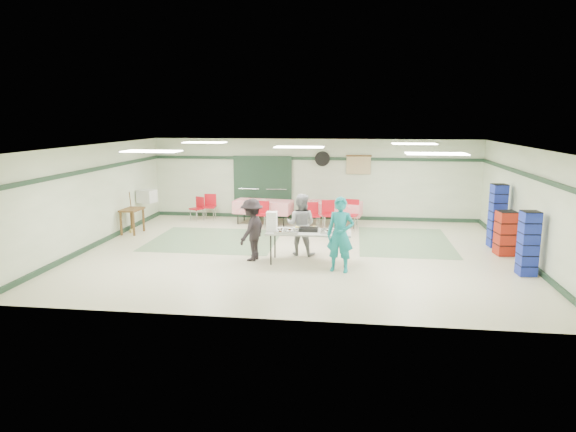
# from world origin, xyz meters

# --- Properties ---
(floor) EXTENTS (11.00, 11.00, 0.00)m
(floor) POSITION_xyz_m (0.00, 0.00, 0.00)
(floor) COLOR beige
(floor) RESTS_ON ground
(ceiling) EXTENTS (11.00, 11.00, 0.00)m
(ceiling) POSITION_xyz_m (0.00, 0.00, 2.70)
(ceiling) COLOR white
(ceiling) RESTS_ON wall_back
(wall_back) EXTENTS (11.00, 0.00, 11.00)m
(wall_back) POSITION_xyz_m (0.00, 4.50, 1.35)
(wall_back) COLOR beige
(wall_back) RESTS_ON floor
(wall_front) EXTENTS (11.00, 0.00, 11.00)m
(wall_front) POSITION_xyz_m (0.00, -4.50, 1.35)
(wall_front) COLOR beige
(wall_front) RESTS_ON floor
(wall_left) EXTENTS (0.00, 9.00, 9.00)m
(wall_left) POSITION_xyz_m (-5.50, 0.00, 1.35)
(wall_left) COLOR beige
(wall_left) RESTS_ON floor
(wall_right) EXTENTS (0.00, 9.00, 9.00)m
(wall_right) POSITION_xyz_m (5.50, 0.00, 1.35)
(wall_right) COLOR beige
(wall_right) RESTS_ON floor
(trim_back) EXTENTS (11.00, 0.06, 0.10)m
(trim_back) POSITION_xyz_m (0.00, 4.47, 2.05)
(trim_back) COLOR #1D3525
(trim_back) RESTS_ON wall_back
(baseboard_back) EXTENTS (11.00, 0.06, 0.12)m
(baseboard_back) POSITION_xyz_m (0.00, 4.47, 0.06)
(baseboard_back) COLOR #1D3525
(baseboard_back) RESTS_ON floor
(trim_left) EXTENTS (0.06, 9.00, 0.10)m
(trim_left) POSITION_xyz_m (-5.47, 0.00, 2.05)
(trim_left) COLOR #1D3525
(trim_left) RESTS_ON wall_back
(baseboard_left) EXTENTS (0.06, 9.00, 0.12)m
(baseboard_left) POSITION_xyz_m (-5.47, 0.00, 0.06)
(baseboard_left) COLOR #1D3525
(baseboard_left) RESTS_ON floor
(trim_right) EXTENTS (0.06, 9.00, 0.10)m
(trim_right) POSITION_xyz_m (5.47, 0.00, 2.05)
(trim_right) COLOR #1D3525
(trim_right) RESTS_ON wall_back
(baseboard_right) EXTENTS (0.06, 9.00, 0.12)m
(baseboard_right) POSITION_xyz_m (5.47, 0.00, 0.06)
(baseboard_right) COLOR #1D3525
(baseboard_right) RESTS_ON floor
(green_patch_a) EXTENTS (3.50, 3.00, 0.01)m
(green_patch_a) POSITION_xyz_m (-2.50, 1.00, 0.00)
(green_patch_a) COLOR slate
(green_patch_a) RESTS_ON floor
(green_patch_b) EXTENTS (2.50, 3.50, 0.01)m
(green_patch_b) POSITION_xyz_m (2.80, 1.50, 0.00)
(green_patch_b) COLOR slate
(green_patch_b) RESTS_ON floor
(double_door_left) EXTENTS (0.90, 0.06, 2.10)m
(double_door_left) POSITION_xyz_m (-2.20, 4.44, 1.05)
(double_door_left) COLOR #959895
(double_door_left) RESTS_ON floor
(double_door_right) EXTENTS (0.90, 0.06, 2.10)m
(double_door_right) POSITION_xyz_m (-1.25, 4.44, 1.05)
(double_door_right) COLOR #959895
(double_door_right) RESTS_ON floor
(door_frame) EXTENTS (2.00, 0.03, 2.15)m
(door_frame) POSITION_xyz_m (-1.73, 4.42, 1.05)
(door_frame) COLOR #1D3525
(door_frame) RESTS_ON floor
(wall_fan) EXTENTS (0.50, 0.10, 0.50)m
(wall_fan) POSITION_xyz_m (0.30, 4.44, 2.05)
(wall_fan) COLOR black
(wall_fan) RESTS_ON wall_back
(scroll_banner) EXTENTS (0.80, 0.02, 0.60)m
(scroll_banner) POSITION_xyz_m (1.50, 4.44, 1.85)
(scroll_banner) COLOR tan
(scroll_banner) RESTS_ON wall_back
(serving_table) EXTENTS (1.99, 0.81, 0.76)m
(serving_table) POSITION_xyz_m (0.33, -0.92, 0.72)
(serving_table) COLOR #A7A8A3
(serving_table) RESTS_ON floor
(sheet_tray_right) EXTENTS (0.60, 0.45, 0.02)m
(sheet_tray_right) POSITION_xyz_m (0.91, -0.95, 0.77)
(sheet_tray_right) COLOR silver
(sheet_tray_right) RESTS_ON serving_table
(sheet_tray_mid) EXTENTS (0.58, 0.44, 0.02)m
(sheet_tray_mid) POSITION_xyz_m (0.23, -0.74, 0.77)
(sheet_tray_mid) COLOR silver
(sheet_tray_mid) RESTS_ON serving_table
(sheet_tray_left) EXTENTS (0.55, 0.42, 0.02)m
(sheet_tray_left) POSITION_xyz_m (-0.17, -1.08, 0.77)
(sheet_tray_left) COLOR silver
(sheet_tray_left) RESTS_ON serving_table
(baking_pan) EXTENTS (0.45, 0.28, 0.08)m
(baking_pan) POSITION_xyz_m (0.32, -0.89, 0.80)
(baking_pan) COLOR black
(baking_pan) RESTS_ON serving_table
(foam_box_stack) EXTENTS (0.24, 0.22, 0.44)m
(foam_box_stack) POSITION_xyz_m (-0.55, -0.90, 0.98)
(foam_box_stack) COLOR white
(foam_box_stack) RESTS_ON serving_table
(volunteer_teal) EXTENTS (0.69, 0.53, 1.68)m
(volunteer_teal) POSITION_xyz_m (1.09, -1.54, 0.84)
(volunteer_teal) COLOR #138088
(volunteer_teal) RESTS_ON floor
(volunteer_grey) EXTENTS (0.85, 0.71, 1.55)m
(volunteer_grey) POSITION_xyz_m (0.08, -0.24, 0.77)
(volunteer_grey) COLOR gray
(volunteer_grey) RESTS_ON floor
(volunteer_dark) EXTENTS (0.80, 1.08, 1.50)m
(volunteer_dark) POSITION_xyz_m (-1.04, -0.88, 0.75)
(volunteer_dark) COLOR black
(volunteer_dark) RESTS_ON floor
(dining_table_a) EXTENTS (2.00, 1.11, 0.77)m
(dining_table_a) POSITION_xyz_m (0.66, 3.43, 0.57)
(dining_table_a) COLOR red
(dining_table_a) RESTS_ON floor
(dining_table_b) EXTENTS (1.92, 1.03, 0.77)m
(dining_table_b) POSITION_xyz_m (-1.54, 3.43, 0.57)
(dining_table_b) COLOR red
(dining_table_b) RESTS_ON floor
(chair_a) EXTENTS (0.50, 0.50, 0.90)m
(chair_a) POSITION_xyz_m (0.62, 2.86, 0.55)
(chair_a) COLOR red
(chair_a) RESTS_ON floor
(chair_b) EXTENTS (0.48, 0.48, 0.82)m
(chair_b) POSITION_xyz_m (0.12, 2.85, 0.50)
(chair_b) COLOR red
(chair_b) RESTS_ON floor
(chair_c) EXTENTS (0.53, 0.53, 0.94)m
(chair_c) POSITION_xyz_m (1.30, 2.87, 0.58)
(chair_c) COLOR red
(chair_c) RESTS_ON floor
(chair_d) EXTENTS (0.44, 0.44, 0.83)m
(chair_d) POSITION_xyz_m (-1.46, 2.86, 0.51)
(chair_d) COLOR red
(chair_d) RESTS_ON floor
(chair_loose_a) EXTENTS (0.42, 0.42, 0.86)m
(chair_loose_a) POSITION_xyz_m (-3.45, 3.91, 0.52)
(chair_loose_a) COLOR red
(chair_loose_a) RESTS_ON floor
(chair_loose_b) EXTENTS (0.50, 0.50, 0.79)m
(chair_loose_b) POSITION_xyz_m (-3.80, 3.69, 0.48)
(chair_loose_b) COLOR red
(chair_loose_b) RESTS_ON floor
(crate_stack_blue_a) EXTENTS (0.41, 0.41, 1.69)m
(crate_stack_blue_a) POSITION_xyz_m (5.15, 1.22, 0.84)
(crate_stack_blue_a) COLOR #193197
(crate_stack_blue_a) RESTS_ON floor
(crate_stack_red) EXTENTS (0.49, 0.49, 1.12)m
(crate_stack_red) POSITION_xyz_m (5.15, 0.39, 0.56)
(crate_stack_red) COLOR #A01E10
(crate_stack_red) RESTS_ON floor
(crate_stack_blue_b) EXTENTS (0.39, 0.39, 1.43)m
(crate_stack_blue_b) POSITION_xyz_m (5.15, -1.31, 0.71)
(crate_stack_blue_b) COLOR #193197
(crate_stack_blue_b) RESTS_ON floor
(printer_table) EXTENTS (0.54, 0.79, 0.74)m
(printer_table) POSITION_xyz_m (-5.15, 1.53, 0.62)
(printer_table) COLOR brown
(printer_table) RESTS_ON floor
(office_printer) EXTENTS (0.59, 0.54, 0.40)m
(office_printer) POSITION_xyz_m (-5.15, 2.69, 0.94)
(office_printer) COLOR beige
(office_printer) RESTS_ON printer_table
(broom) EXTENTS (0.06, 0.20, 1.21)m
(broom) POSITION_xyz_m (-5.23, 1.68, 0.63)
(broom) COLOR brown
(broom) RESTS_ON floor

